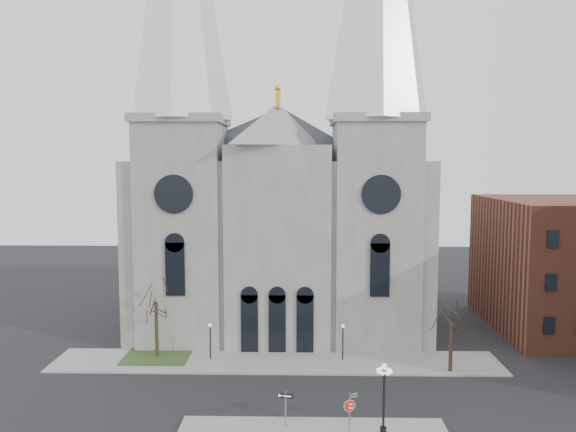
{
  "coord_description": "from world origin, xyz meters",
  "views": [
    {
      "loc": [
        2.11,
        -37.77,
        18.04
      ],
      "look_at": [
        1.13,
        8.0,
        13.53
      ],
      "focal_mm": 35.0,
      "sensor_mm": 36.0,
      "label": 1
    }
  ],
  "objects_px": {
    "one_way_sign": "(286,403)",
    "globe_lamp": "(384,392)",
    "stop_sign": "(349,409)",
    "street_name_sign": "(351,404)"
  },
  "relations": [
    {
      "from": "one_way_sign",
      "to": "street_name_sign",
      "type": "height_order",
      "value": "one_way_sign"
    },
    {
      "from": "one_way_sign",
      "to": "globe_lamp",
      "type": "bearing_deg",
      "value": -3.69
    },
    {
      "from": "stop_sign",
      "to": "street_name_sign",
      "type": "relative_size",
      "value": 1.16
    },
    {
      "from": "globe_lamp",
      "to": "one_way_sign",
      "type": "bearing_deg",
      "value": 165.99
    },
    {
      "from": "globe_lamp",
      "to": "one_way_sign",
      "type": "distance_m",
      "value": 6.73
    },
    {
      "from": "stop_sign",
      "to": "street_name_sign",
      "type": "bearing_deg",
      "value": 87.83
    },
    {
      "from": "stop_sign",
      "to": "one_way_sign",
      "type": "distance_m",
      "value": 4.34
    },
    {
      "from": "street_name_sign",
      "to": "globe_lamp",
      "type": "bearing_deg",
      "value": -77.34
    },
    {
      "from": "stop_sign",
      "to": "street_name_sign",
      "type": "height_order",
      "value": "stop_sign"
    },
    {
      "from": "globe_lamp",
      "to": "street_name_sign",
      "type": "xyz_separation_m",
      "value": [
        -1.87,
        2.48,
        -1.93
      ]
    }
  ]
}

